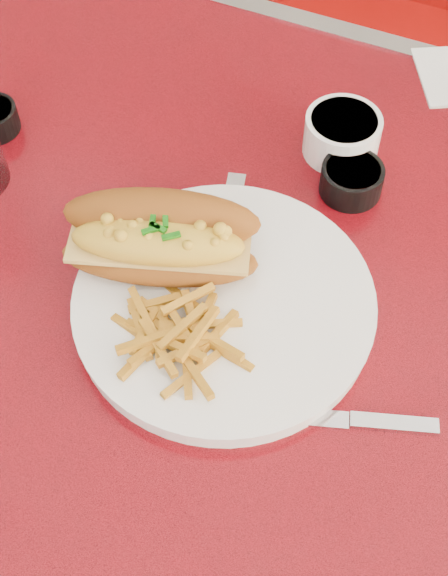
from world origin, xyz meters
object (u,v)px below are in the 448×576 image
at_px(booth_bench_far, 389,114).
at_px(gravy_ramekin, 342,134).
at_px(dinner_plate, 224,305).
at_px(sauce_cup_right, 352,179).
at_px(fork, 227,227).
at_px(mac_hoagie, 160,239).
at_px(knife, 338,419).
at_px(diner_table, 231,342).

xyz_separation_m(booth_bench_far, gravy_ramekin, (0.05, -0.62, 0.51)).
xyz_separation_m(booth_bench_far, dinner_plate, (0.02, -0.87, 0.49)).
xyz_separation_m(booth_bench_far, sauce_cup_right, (0.08, -0.67, 0.50)).
bearing_deg(gravy_ramekin, fork, -110.52).
relative_size(mac_hoagie, gravy_ramekin, 2.24).
height_order(booth_bench_far, knife, booth_bench_far).
bearing_deg(sauce_cup_right, fork, -128.67).
relative_size(diner_table, sauce_cup_right, 14.04).
distance_m(fork, gravy_ramekin, 0.18).
relative_size(diner_table, fork, 7.96).
xyz_separation_m(dinner_plate, gravy_ramekin, (0.03, 0.25, 0.01)).
distance_m(diner_table, knife, 0.26).
xyz_separation_m(diner_table, fork, (-0.02, 0.02, 0.18)).
bearing_deg(dinner_plate, gravy_ramekin, 83.21).
bearing_deg(dinner_plate, knife, -24.85).
distance_m(dinner_plate, sauce_cup_right, 0.21).
height_order(dinner_plate, mac_hoagie, mac_hoagie).
xyz_separation_m(mac_hoagie, gravy_ramekin, (0.11, 0.24, -0.03)).
bearing_deg(fork, booth_bench_far, -16.66).
xyz_separation_m(dinner_plate, mac_hoagie, (-0.07, 0.02, 0.04)).
relative_size(booth_bench_far, mac_hoagie, 5.68).
bearing_deg(knife, diner_table, 123.07).
bearing_deg(gravy_ramekin, knife, -70.86).
distance_m(booth_bench_far, sauce_cup_right, 0.84).
xyz_separation_m(dinner_plate, sauce_cup_right, (0.06, 0.20, 0.01)).
relative_size(booth_bench_far, sauce_cup_right, 13.70).
xyz_separation_m(fork, knife, (0.17, -0.15, -0.02)).
distance_m(dinner_plate, fork, 0.09).
height_order(diner_table, knife, knife).
bearing_deg(knife, fork, 120.96).
height_order(booth_bench_far, fork, booth_bench_far).
bearing_deg(gravy_ramekin, diner_table, -104.00).
relative_size(diner_table, booth_bench_far, 1.03).
relative_size(mac_hoagie, knife, 1.01).
height_order(mac_hoagie, fork, mac_hoagie).
bearing_deg(gravy_ramekin, booth_bench_far, 94.49).
bearing_deg(sauce_cup_right, gravy_ramekin, 119.73).
bearing_deg(diner_table, sauce_cup_right, 60.82).
height_order(diner_table, fork, fork).
bearing_deg(diner_table, booth_bench_far, 90.00).
xyz_separation_m(fork, sauce_cup_right, (0.09, 0.12, -0.00)).
relative_size(diner_table, gravy_ramekin, 13.05).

